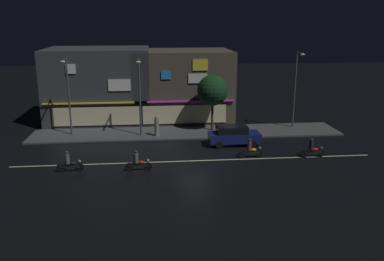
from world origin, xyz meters
TOP-DOWN VIEW (x-y plane):
  - ground_plane at (0.00, 0.00)m, footprint 140.00×140.00m
  - lane_divider_stripe at (0.00, 0.00)m, footprint 27.17×0.16m
  - sidewalk_far at (0.00, 7.87)m, footprint 28.60×4.55m
  - storefront_left_block at (0.00, 14.07)m, footprint 10.26×8.02m
  - storefront_center_block at (-8.58, 14.29)m, footprint 10.38×8.44m
  - streetlamp_west at (-10.58, 7.83)m, footprint 0.44×1.64m
  - streetlamp_mid at (-4.24, 6.97)m, footprint 0.44×1.64m
  - streetlamp_east at (10.51, 8.54)m, footprint 0.44×1.64m
  - pedestrian_on_sidewalk at (-2.81, 6.74)m, footprint 0.41×0.41m
  - street_tree at (2.46, 8.30)m, footprint 2.89×2.89m
  - parked_car_near_kerb at (3.61, 3.72)m, footprint 4.30×1.98m
  - motorcycle_lead at (-9.05, -1.39)m, footprint 1.90×0.60m
  - motorcycle_following at (9.02, -0.05)m, footprint 1.90×0.60m
  - motorcycle_opposite_lane at (4.25, 0.35)m, footprint 1.90×0.60m
  - motorcycle_trailing_far at (-4.30, -1.67)m, footprint 1.90×0.60m
  - traffic_cone at (4.43, 4.81)m, footprint 0.36×0.36m

SIDE VIEW (x-z plane):
  - ground_plane at x=0.00m, z-range 0.00..0.00m
  - lane_divider_stripe at x=0.00m, z-range 0.00..0.01m
  - sidewalk_far at x=0.00m, z-range 0.00..0.14m
  - traffic_cone at x=4.43m, z-range 0.00..0.55m
  - motorcycle_lead at x=-9.05m, z-range -0.13..1.39m
  - motorcycle_following at x=9.02m, z-range -0.13..1.39m
  - motorcycle_opposite_lane at x=4.25m, z-range -0.13..1.39m
  - motorcycle_trailing_far at x=-4.30m, z-range -0.13..1.39m
  - parked_car_near_kerb at x=3.61m, z-range 0.03..1.70m
  - pedestrian_on_sidewalk at x=-2.81m, z-range 0.07..1.95m
  - storefront_left_block at x=0.00m, z-range 0.00..7.24m
  - storefront_center_block at x=-8.58m, z-range 0.00..7.50m
  - street_tree at x=2.46m, z-range 1.31..6.57m
  - streetlamp_mid at x=-4.24m, z-range 0.78..7.68m
  - streetlamp_west at x=-10.58m, z-range 0.78..7.69m
  - streetlamp_east at x=10.51m, z-range 0.78..8.07m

